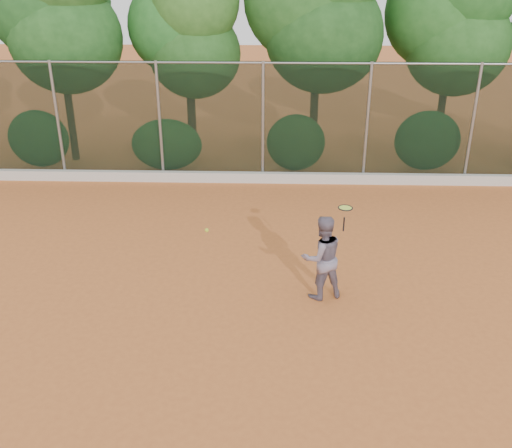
{
  "coord_description": "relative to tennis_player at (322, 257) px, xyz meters",
  "views": [
    {
      "loc": [
        0.34,
        -9.22,
        5.85
      ],
      "look_at": [
        0.0,
        1.0,
        1.25
      ],
      "focal_mm": 40.0,
      "sensor_mm": 36.0,
      "label": 1
    }
  ],
  "objects": [
    {
      "name": "ground",
      "position": [
        -1.27,
        -0.4,
        -0.84
      ],
      "size": [
        80.0,
        80.0,
        0.0
      ],
      "primitive_type": "plane",
      "color": "#C9692F",
      "rests_on": "ground"
    },
    {
      "name": "foliage_backdrop",
      "position": [
        -1.82,
        8.58,
        3.56
      ],
      "size": [
        23.7,
        3.63,
        7.55
      ],
      "color": "#44271A",
      "rests_on": "ground"
    },
    {
      "name": "tennis_ball_in_flight",
      "position": [
        -2.11,
        -0.46,
        0.75
      ],
      "size": [
        0.07,
        0.07,
        0.07
      ],
      "color": "#B1CB2E",
      "rests_on": "ground"
    },
    {
      "name": "concrete_curb",
      "position": [
        -1.27,
        6.42,
        -0.69
      ],
      "size": [
        24.0,
        0.2,
        0.3
      ],
      "primitive_type": "cube",
      "color": "beige",
      "rests_on": "ground"
    },
    {
      "name": "chainlink_fence",
      "position": [
        -1.27,
        6.6,
        1.01
      ],
      "size": [
        24.09,
        0.09,
        3.5
      ],
      "color": "black",
      "rests_on": "ground"
    },
    {
      "name": "tennis_racket",
      "position": [
        0.36,
        -0.15,
        1.05
      ],
      "size": [
        0.34,
        0.34,
        0.5
      ],
      "color": "black",
      "rests_on": "ground"
    },
    {
      "name": "tennis_player",
      "position": [
        0.0,
        0.0,
        0.0
      ],
      "size": [
        0.98,
        0.87,
        1.69
      ],
      "primitive_type": "imported",
      "rotation": [
        0.0,
        0.0,
        3.47
      ],
      "color": "slate",
      "rests_on": "ground"
    }
  ]
}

